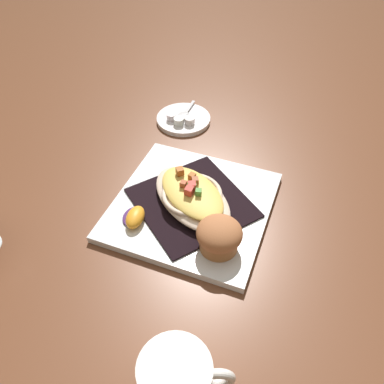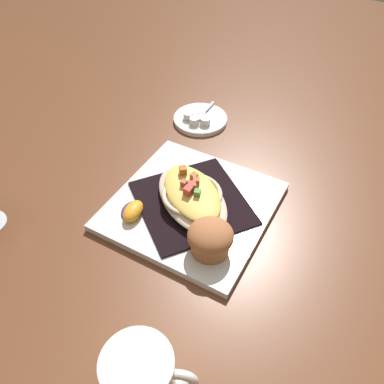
{
  "view_description": "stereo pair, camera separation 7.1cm",
  "coord_description": "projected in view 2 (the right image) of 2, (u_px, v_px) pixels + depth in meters",
  "views": [
    {
      "loc": [
        -0.46,
        -0.19,
        0.55
      ],
      "look_at": [
        0.0,
        0.0,
        0.04
      ],
      "focal_mm": 36.52,
      "sensor_mm": 36.0,
      "label": 1
    },
    {
      "loc": [
        -0.43,
        -0.25,
        0.55
      ],
      "look_at": [
        0.0,
        0.0,
        0.04
      ],
      "focal_mm": 36.52,
      "sensor_mm": 36.0,
      "label": 2
    }
  ],
  "objects": [
    {
      "name": "ground_plane",
      "position": [
        192.0,
        209.0,
        0.74
      ],
      "size": [
        2.6,
        2.6,
        0.0
      ],
      "primitive_type": "plane",
      "color": "brown"
    },
    {
      "name": "square_plate",
      "position": [
        192.0,
        206.0,
        0.74
      ],
      "size": [
        0.29,
        0.29,
        0.01
      ],
      "primitive_type": "cube",
      "rotation": [
        0.0,
        0.0,
        0.02
      ],
      "color": "white",
      "rests_on": "ground_plane"
    },
    {
      "name": "folded_napkin",
      "position": [
        192.0,
        203.0,
        0.73
      ],
      "size": [
        0.27,
        0.27,
        0.0
      ],
      "primitive_type": "cube",
      "rotation": [
        0.0,
        0.0,
        0.93
      ],
      "color": "black",
      "rests_on": "square_plate"
    },
    {
      "name": "gratin_dish",
      "position": [
        192.0,
        195.0,
        0.71
      ],
      "size": [
        0.2,
        0.22,
        0.05
      ],
      "color": "beige",
      "rests_on": "folded_napkin"
    },
    {
      "name": "muffin",
      "position": [
        210.0,
        238.0,
        0.63
      ],
      "size": [
        0.08,
        0.08,
        0.06
      ],
      "color": "#A56639",
      "rests_on": "square_plate"
    },
    {
      "name": "orange_garnish",
      "position": [
        133.0,
        211.0,
        0.7
      ],
      "size": [
        0.06,
        0.05,
        0.02
      ],
      "color": "#492963",
      "rests_on": "square_plate"
    },
    {
      "name": "coffee_mug",
      "position": [
        141.0,
        376.0,
        0.49
      ],
      "size": [
        0.09,
        0.12,
        0.08
      ],
      "color": "white",
      "rests_on": "ground_plane"
    },
    {
      "name": "creamer_saucer",
      "position": [
        200.0,
        119.0,
        0.94
      ],
      "size": [
        0.13,
        0.13,
        0.01
      ],
      "primitive_type": "cylinder",
      "color": "white",
      "rests_on": "ground_plane"
    },
    {
      "name": "spoon",
      "position": [
        201.0,
        115.0,
        0.93
      ],
      "size": [
        0.09,
        0.03,
        0.01
      ],
      "color": "silver",
      "rests_on": "creamer_saucer"
    },
    {
      "name": "creamer_cup_0",
      "position": [
        188.0,
        116.0,
        0.93
      ],
      "size": [
        0.02,
        0.02,
        0.02
      ],
      "primitive_type": "cylinder",
      "color": "white",
      "rests_on": "creamer_saucer"
    },
    {
      "name": "creamer_cup_1",
      "position": [
        195.0,
        121.0,
        0.91
      ],
      "size": [
        0.02,
        0.02,
        0.02
      ],
      "primitive_type": "cylinder",
      "color": "white",
      "rests_on": "creamer_saucer"
    },
    {
      "name": "creamer_cup_2",
      "position": [
        205.0,
        121.0,
        0.91
      ],
      "size": [
        0.02,
        0.02,
        0.02
      ],
      "primitive_type": "cylinder",
      "color": "silver",
      "rests_on": "creamer_saucer"
    }
  ]
}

